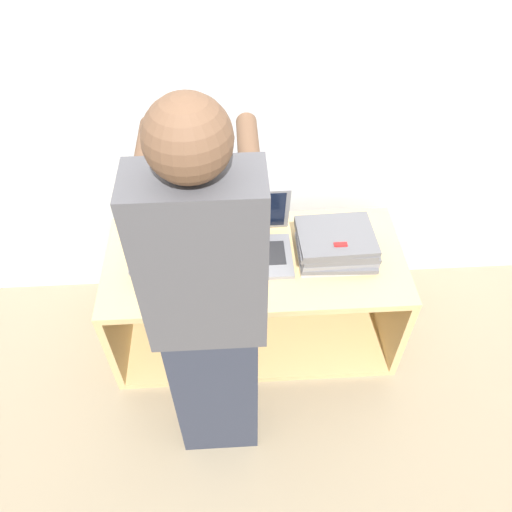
{
  "coord_description": "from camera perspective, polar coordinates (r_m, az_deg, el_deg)",
  "views": [
    {
      "loc": [
        -0.09,
        -1.29,
        2.34
      ],
      "look_at": [
        0.0,
        0.23,
        0.72
      ],
      "focal_mm": 35.0,
      "sensor_mm": 36.0,
      "label": 1
    }
  ],
  "objects": [
    {
      "name": "inventory_tag",
      "position": [
        2.27,
        9.65,
        1.31
      ],
      "size": [
        0.06,
        0.02,
        0.01
      ],
      "color": "red",
      "rests_on": "laptop_stack_right"
    },
    {
      "name": "wall_back",
      "position": [
        2.34,
        -0.79,
        17.64
      ],
      "size": [
        8.0,
        0.05,
        2.4
      ],
      "color": "silver",
      "rests_on": "ground_plane"
    },
    {
      "name": "laptop_stack_left",
      "position": [
        2.35,
        -9.52,
        0.32
      ],
      "size": [
        0.37,
        0.3,
        0.12
      ],
      "color": "#B7B7BC",
      "rests_on": "cart"
    },
    {
      "name": "person",
      "position": [
        1.8,
        -5.41,
        -7.06
      ],
      "size": [
        0.4,
        0.54,
        1.76
      ],
      "color": "#2D3342",
      "rests_on": "ground_plane"
    },
    {
      "name": "laptop_stack_right",
      "position": [
        2.37,
        9.12,
        1.3
      ],
      "size": [
        0.37,
        0.3,
        0.14
      ],
      "color": "#B7B7BC",
      "rests_on": "cart"
    },
    {
      "name": "cart",
      "position": [
        2.65,
        -0.21,
        -3.64
      ],
      "size": [
        1.44,
        0.65,
        0.6
      ],
      "color": "tan",
      "rests_on": "ground_plane"
    },
    {
      "name": "ground_plane",
      "position": [
        2.68,
        0.29,
        -14.23
      ],
      "size": [
        12.0,
        12.0,
        0.0
      ],
      "primitive_type": "plane",
      "color": "gray"
    },
    {
      "name": "laptop_open",
      "position": [
        2.37,
        -0.22,
        1.68
      ],
      "size": [
        0.35,
        0.34,
        0.29
      ],
      "color": "gray",
      "rests_on": "cart"
    }
  ]
}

